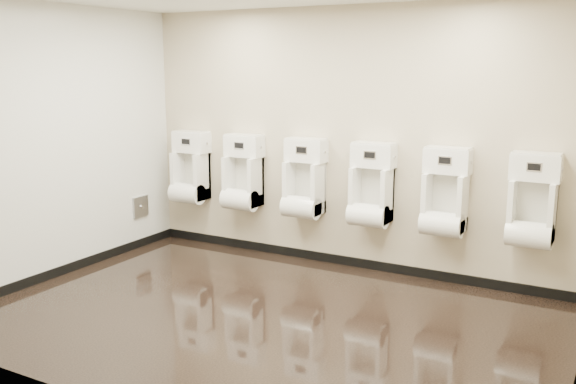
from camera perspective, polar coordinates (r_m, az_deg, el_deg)
name	(u,v)px	position (r m, az deg, el deg)	size (l,w,h in m)	color
ground	(265,318)	(5.75, -2.08, -11.13)	(5.00, 3.50, 0.00)	black
back_wall	(348,140)	(6.92, 5.39, 4.66)	(5.00, 0.02, 2.80)	#BCAE90
front_wall	(113,198)	(4.01, -15.31, -0.54)	(5.00, 0.02, 2.80)	#BCAE90
left_wall	(55,143)	(7.00, -20.01, 4.11)	(0.02, 3.50, 2.80)	#BCAE90
tile_overlay_left	(55,143)	(6.99, -19.98, 4.11)	(0.01, 3.50, 2.80)	silver
skirting_back	(346,261)	(7.19, 5.15, -6.10)	(5.00, 0.02, 0.10)	black
skirting_left	(65,269)	(7.27, -19.22, -6.50)	(0.02, 3.50, 0.10)	black
access_panel	(141,207)	(7.96, -12.98, -1.27)	(0.04, 0.25, 0.25)	#9E9EA3
urinal_0	(190,173)	(7.89, -8.71, 1.71)	(0.46, 0.34, 0.86)	white
urinal_1	(242,178)	(7.46, -4.07, 1.25)	(0.46, 0.34, 0.86)	white
urinal_2	(304,184)	(7.05, 1.42, 0.69)	(0.46, 0.34, 0.86)	white
urinal_3	(371,191)	(6.73, 7.39, 0.08)	(0.46, 0.34, 0.86)	white
urinal_4	(445,199)	(6.49, 13.75, -0.57)	(0.46, 0.34, 0.86)	white
urinal_5	(532,207)	(6.33, 20.87, -1.29)	(0.46, 0.34, 0.86)	white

